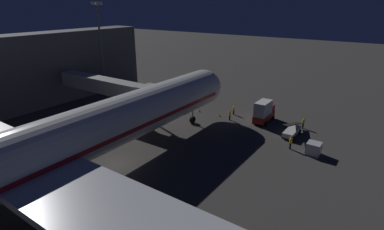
# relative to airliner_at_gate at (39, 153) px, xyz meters

# --- Properties ---
(ground_plane) EXTENTS (320.00, 320.00, 0.00)m
(ground_plane) POSITION_rel_airliner_at_gate_xyz_m (0.00, -9.00, -5.56)
(ground_plane) COLOR #383533
(airliner_at_gate) EXTENTS (49.64, 66.30, 17.72)m
(airliner_at_gate) POSITION_rel_airliner_at_gate_xyz_m (0.00, 0.00, 0.00)
(airliner_at_gate) COLOR silver
(airliner_at_gate) RESTS_ON ground_plane
(jet_bridge) EXTENTS (23.42, 3.40, 7.20)m
(jet_bridge) POSITION_rel_airliner_at_gate_xyz_m (12.49, -20.59, 0.11)
(jet_bridge) COLOR #9E9E99
(jet_bridge) RESTS_ON ground_plane
(apron_floodlight_mast) EXTENTS (2.90, 0.50, 19.68)m
(apron_floodlight_mast) POSITION_rel_airliner_at_gate_xyz_m (25.50, -29.15, 5.75)
(apron_floodlight_mast) COLOR #59595E
(apron_floodlight_mast) RESTS_ON ground_plane
(cargo_truck_aft) EXTENTS (2.36, 5.35, 3.82)m
(cargo_truck_aft) POSITION_rel_airliner_at_gate_xyz_m (-9.74, -33.95, -3.65)
(cargo_truck_aft) COLOR maroon
(cargo_truck_aft) RESTS_ON ground_plane
(belt_loader) EXTENTS (1.96, 7.70, 3.03)m
(belt_loader) POSITION_rel_airliner_at_gate_xyz_m (-15.60, -30.88, -4.71)
(belt_loader) COLOR silver
(belt_loader) RESTS_ON ground_plane
(baggage_container_near_belt) EXTENTS (1.78, 1.82, 1.69)m
(baggage_container_near_belt) POSITION_rel_airliner_at_gate_xyz_m (-19.97, -26.47, -4.71)
(baggage_container_near_belt) COLOR #B7BABF
(baggage_container_near_belt) RESTS_ON ground_plane
(ground_crew_near_nose_gear) EXTENTS (0.40, 0.40, 1.74)m
(ground_crew_near_nose_gear) POSITION_rel_airliner_at_gate_xyz_m (-3.81, -34.29, -4.60)
(ground_crew_near_nose_gear) COLOR black
(ground_crew_near_nose_gear) RESTS_ON ground_plane
(ground_crew_by_belt_loader) EXTENTS (0.40, 0.40, 1.77)m
(ground_crew_by_belt_loader) POSITION_rel_airliner_at_gate_xyz_m (-16.22, -34.89, -4.58)
(ground_crew_by_belt_loader) COLOR black
(ground_crew_by_belt_loader) RESTS_ON ground_plane
(ground_crew_under_port_wing) EXTENTS (0.40, 0.40, 1.88)m
(ground_crew_under_port_wing) POSITION_rel_airliner_at_gate_xyz_m (-16.88, -26.25, -4.52)
(ground_crew_under_port_wing) COLOR black
(ground_crew_under_port_wing) RESTS_ON ground_plane
(ground_crew_by_tug) EXTENTS (0.40, 0.40, 1.81)m
(ground_crew_by_tug) POSITION_rel_airliner_at_gate_xyz_m (-4.55, -31.34, -4.56)
(ground_crew_by_tug) COLOR black
(ground_crew_by_tug) RESTS_ON ground_plane
(traffic_cone_nose_port) EXTENTS (0.36, 0.36, 0.55)m
(traffic_cone_nose_port) POSITION_rel_airliner_at_gate_xyz_m (-2.20, -31.93, -5.28)
(traffic_cone_nose_port) COLOR orange
(traffic_cone_nose_port) RESTS_ON ground_plane
(traffic_cone_nose_starboard) EXTENTS (0.36, 0.36, 0.55)m
(traffic_cone_nose_starboard) POSITION_rel_airliner_at_gate_xyz_m (2.20, -31.93, -5.28)
(traffic_cone_nose_starboard) COLOR orange
(traffic_cone_nose_starboard) RESTS_ON ground_plane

